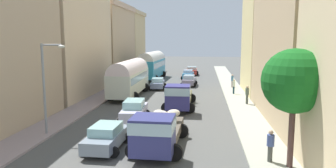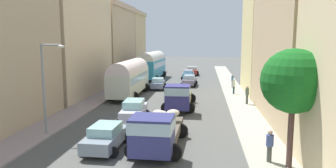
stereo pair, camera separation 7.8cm
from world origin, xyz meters
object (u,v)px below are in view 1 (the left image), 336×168
(cargo_truck_0, at_px, (158,130))
(streetlamp_near, at_px, (47,81))
(car_2, at_px, (192,71))
(pedestrian_3, at_px, (247,94))
(car_5, at_px, (158,83))
(parked_bus_0, at_px, (129,77))
(car_0, at_px, (189,80))
(cargo_truck_1, at_px, (179,96))
(pedestrian_2, at_px, (270,145))
(car_3, at_px, (106,137))
(pedestrian_1, at_px, (234,86))
(pedestrian_0, at_px, (232,80))
(car_1, at_px, (188,74))
(car_4, at_px, (134,111))
(parked_bus_1, at_px, (152,64))

(cargo_truck_0, bearing_deg, streetlamp_near, 164.00)
(car_2, distance_m, pedestrian_3, 25.96)
(cargo_truck_0, distance_m, car_5, 22.47)
(parked_bus_0, height_order, car_0, parked_bus_0)
(cargo_truck_1, bearing_deg, pedestrian_2, -64.99)
(car_0, relative_size, car_2, 0.90)
(cargo_truck_0, bearing_deg, car_2, 89.42)
(car_3, height_order, pedestrian_1, pedestrian_1)
(car_3, height_order, pedestrian_0, pedestrian_0)
(parked_bus_0, xyz_separation_m, car_1, (5.72, 15.55, -1.42))
(parked_bus_0, distance_m, pedestrian_0, 13.63)
(parked_bus_0, relative_size, pedestrian_2, 5.54)
(car_1, xyz_separation_m, pedestrian_2, (5.83, -33.56, 0.27))
(cargo_truck_0, xyz_separation_m, car_0, (0.54, 25.22, -0.50))
(car_1, xyz_separation_m, car_5, (-3.36, -10.20, -0.04))
(car_5, relative_size, pedestrian_1, 2.22)
(cargo_truck_1, distance_m, car_4, 5.37)
(pedestrian_1, distance_m, pedestrian_3, 5.55)
(cargo_truck_1, xyz_separation_m, car_5, (-3.66, 11.53, -0.54))
(pedestrian_0, height_order, pedestrian_3, pedestrian_3)
(car_4, relative_size, streetlamp_near, 0.70)
(car_3, relative_size, car_5, 0.98)
(parked_bus_0, relative_size, parked_bus_1, 0.99)
(pedestrian_2, bearing_deg, cargo_truck_1, 115.01)
(car_0, height_order, pedestrian_0, pedestrian_0)
(car_2, relative_size, car_3, 1.08)
(parked_bus_0, relative_size, cargo_truck_0, 1.49)
(cargo_truck_1, distance_m, pedestrian_3, 6.77)
(car_5, height_order, pedestrian_2, pedestrian_2)
(car_2, relative_size, car_4, 1.02)
(car_4, bearing_deg, car_1, 83.83)
(parked_bus_1, height_order, streetlamp_near, streetlamp_near)
(car_2, bearing_deg, car_0, -89.36)
(car_5, bearing_deg, pedestrian_1, -20.76)
(parked_bus_1, bearing_deg, streetlamp_near, -93.66)
(pedestrian_0, distance_m, pedestrian_1, 4.87)
(car_2, relative_size, pedestrian_3, 2.27)
(parked_bus_0, height_order, parked_bus_1, parked_bus_1)
(car_5, bearing_deg, car_1, 71.79)
(car_2, height_order, car_5, car_2)
(parked_bus_0, relative_size, pedestrian_0, 5.37)
(pedestrian_2, bearing_deg, pedestrian_0, 89.41)
(cargo_truck_0, relative_size, pedestrian_3, 3.51)
(parked_bus_1, bearing_deg, cargo_truck_1, -74.19)
(car_2, relative_size, pedestrian_2, 2.41)
(car_1, distance_m, car_5, 10.74)
(car_3, xyz_separation_m, car_4, (0.21, 6.32, 0.08))
(parked_bus_0, distance_m, pedestrian_2, 21.43)
(car_2, distance_m, car_5, 16.64)
(car_0, distance_m, pedestrian_1, 8.41)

